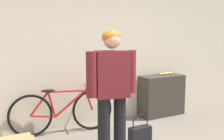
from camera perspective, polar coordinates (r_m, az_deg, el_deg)
wall_back at (r=4.71m, az=-5.20°, el=3.67°), size 8.00×0.07×2.60m
side_shelf at (r=5.43m, az=10.73°, el=-5.43°), size 0.93×0.38×0.81m
person at (r=3.44m, az=-0.01°, el=-3.20°), size 0.72×0.34×1.69m
bicycle at (r=4.45m, az=-10.73°, el=-8.82°), size 1.70×0.46×0.77m
banana at (r=5.49m, az=11.53°, el=-0.76°), size 0.36×0.10×0.04m
handbag at (r=4.05m, az=6.13°, el=-13.75°), size 0.34×0.14×0.46m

